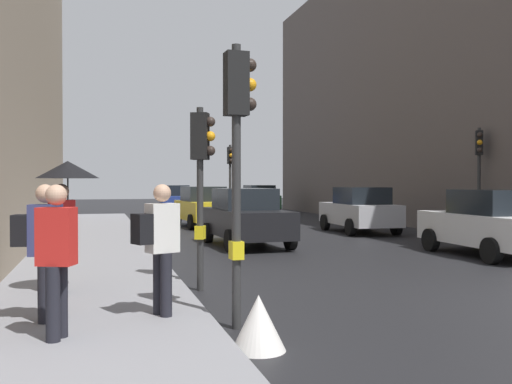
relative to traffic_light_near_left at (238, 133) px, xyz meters
The scene contains 17 objects.
sidewalk_kerb 7.10m from the traffic_light_near_left, 106.70° to the left, with size 3.17×40.00×0.16m, color gray.
building_facade_right 23.87m from the traffic_light_near_left, 42.86° to the left, with size 12.00×33.35×13.59m, color #5B514C.
traffic_light_near_left is the anchor object (origin of this frame).
traffic_light_mid_street 14.63m from the traffic_light_near_left, 41.76° to the left, with size 0.36×0.44×3.84m.
traffic_light_far_median 20.76m from the traffic_light_near_left, 77.51° to the left, with size 0.25×0.44×3.79m.
traffic_light_near_right 2.83m from the traffic_light_near_left, 90.02° to the left, with size 0.45×0.34×3.30m.
car_green_estate 29.65m from the traffic_light_near_left, 73.91° to the left, with size 2.06×4.22×1.76m.
car_silver_hatchback 15.37m from the traffic_light_near_left, 58.51° to the left, with size 2.15×4.27×1.76m.
car_dark_suv 10.19m from the traffic_light_near_left, 75.00° to the left, with size 2.18×4.28×1.76m.
car_blue_van 28.14m from the traffic_light_near_left, 84.29° to the left, with size 2.25×4.32×1.76m.
car_white_compact 10.03m from the traffic_light_near_left, 34.22° to the left, with size 2.09×4.24×1.76m.
car_yellow_taxi 17.78m from the traffic_light_near_left, 81.26° to the left, with size 2.27×4.33×1.76m.
pedestrian_with_umbrella 3.38m from the traffic_light_near_left, 134.19° to the left, with size 1.00×1.00×2.14m.
pedestrian_with_black_backpack 1.79m from the traffic_light_near_left, 161.25° to the left, with size 0.66×0.48×1.77m.
pedestrian_with_grey_backpack 2.91m from the traffic_light_near_left, behind, with size 0.63×0.36×1.77m.
pedestrian_in_red_jacket 2.75m from the traffic_light_near_left, 166.64° to the right, with size 0.47×0.39×1.77m.
warning_sign_triangle 2.51m from the traffic_light_near_left, 90.40° to the right, with size 0.64×0.64×0.65m, color silver.
Camera 1 is at (-7.25, -7.83, 1.96)m, focal length 40.59 mm.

